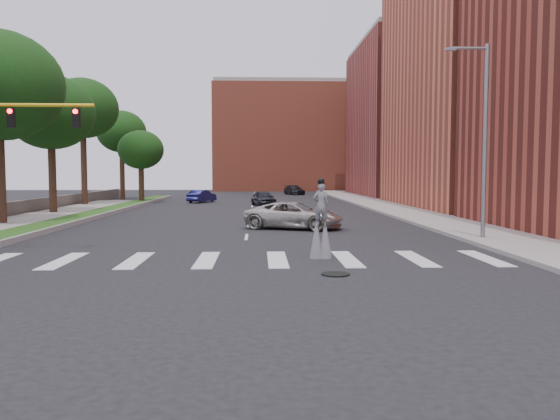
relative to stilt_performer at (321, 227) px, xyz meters
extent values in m
plane|color=black|center=(-2.91, -1.27, -1.16)|extent=(160.00, 160.00, 0.00)
cube|color=#214C15|center=(-14.41, 18.73, -1.03)|extent=(2.00, 60.00, 0.25)
cube|color=gray|center=(-13.36, 18.73, -1.02)|extent=(0.20, 60.00, 0.28)
cube|color=gray|center=(9.59, 23.73, -1.07)|extent=(5.00, 90.00, 0.18)
cube|color=#534E47|center=(-19.91, 20.73, -0.61)|extent=(0.50, 56.00, 1.10)
cylinder|color=black|center=(0.09, -3.27, -1.14)|extent=(0.90, 0.90, 0.04)
cube|color=#CA5A3F|center=(19.09, 28.73, 10.84)|extent=(16.00, 22.00, 24.00)
cube|color=#9D413A|center=(19.09, 52.73, 8.84)|extent=(16.00, 22.00, 20.00)
cube|color=#CA5A3F|center=(3.09, 76.73, 7.84)|extent=(26.00, 14.00, 18.00)
cylinder|color=slate|center=(8.09, 4.73, 3.34)|extent=(0.20, 0.20, 9.00)
cylinder|color=slate|center=(7.29, 4.73, 7.64)|extent=(1.80, 0.12, 0.12)
cube|color=slate|center=(6.39, 4.73, 7.59)|extent=(0.50, 0.18, 0.12)
cylinder|color=gold|center=(-11.31, 1.73, 4.64)|extent=(5.20, 0.14, 0.14)
cube|color=black|center=(-11.91, 1.73, 4.14)|extent=(0.28, 0.18, 0.75)
cylinder|color=#FF0C0C|center=(-11.91, 1.63, 4.39)|extent=(0.18, 0.06, 0.18)
cube|color=black|center=(-9.41, 1.73, 4.14)|extent=(0.28, 0.18, 0.75)
cylinder|color=#FF0C0C|center=(-9.41, 1.63, 4.39)|extent=(0.18, 0.06, 0.18)
cylinder|color=#352115|center=(0.16, -0.01, -0.56)|extent=(0.07, 0.07, 1.18)
cylinder|color=#352115|center=(-0.16, 0.01, -0.56)|extent=(0.07, 0.07, 1.18)
cone|color=slate|center=(0.16, -0.01, -0.42)|extent=(0.52, 0.52, 1.48)
cone|color=slate|center=(-0.16, 0.01, -0.42)|extent=(0.52, 0.52, 1.48)
imported|color=slate|center=(0.00, 0.00, 0.83)|extent=(0.61, 0.41, 1.61)
sphere|color=black|center=(0.00, 0.00, 1.70)|extent=(0.26, 0.26, 0.26)
cylinder|color=black|center=(0.00, 0.00, 1.65)|extent=(0.34, 0.34, 0.02)
cube|color=yellow|center=(0.01, 0.14, 1.28)|extent=(0.22, 0.05, 0.10)
imported|color=#BAB7B0|center=(-0.29, 10.55, -0.39)|extent=(6.06, 4.29, 1.53)
imported|color=black|center=(-1.84, 31.56, -0.44)|extent=(2.67, 4.48, 1.43)
imported|color=#171852|center=(-8.26, 37.41, -0.50)|extent=(2.90, 4.23, 1.32)
imported|color=black|center=(2.72, 56.72, -0.49)|extent=(3.13, 4.96, 1.34)
cylinder|color=#352115|center=(-17.65, 13.07, 2.04)|extent=(0.56, 0.56, 6.39)
cylinder|color=#352115|center=(-17.85, 21.80, 1.86)|extent=(0.56, 0.56, 6.04)
ellipsoid|color=black|center=(-17.85, 21.80, 6.51)|extent=(6.53, 6.53, 5.55)
cylinder|color=#352115|center=(-18.70, 31.98, 2.59)|extent=(0.56, 0.56, 7.49)
ellipsoid|color=black|center=(-18.70, 31.98, 7.98)|extent=(6.57, 6.57, 5.58)
cylinder|color=#352115|center=(-18.14, 44.08, 2.06)|extent=(0.56, 0.56, 6.44)
ellipsoid|color=black|center=(-18.14, 44.08, 6.70)|extent=(5.67, 5.67, 4.82)
cylinder|color=#352115|center=(-14.43, 36.93, 1.01)|extent=(0.56, 0.56, 4.32)
ellipsoid|color=black|center=(-14.43, 36.93, 4.34)|extent=(4.69, 4.69, 3.99)
camera|label=1|loc=(-2.30, -20.03, 2.05)|focal=35.00mm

